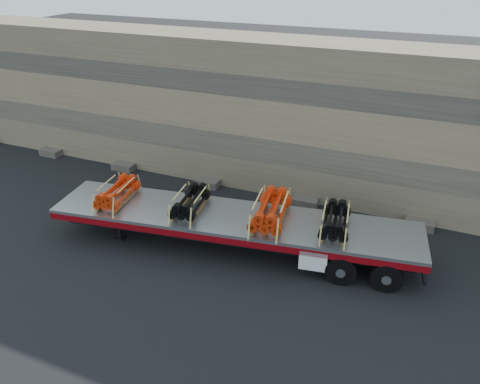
% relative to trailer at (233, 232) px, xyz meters
% --- Properties ---
extents(ground, '(120.00, 120.00, 0.00)m').
position_rel_trailer_xyz_m(ground, '(-0.34, -0.26, -0.71)').
color(ground, black).
rests_on(ground, ground).
extents(rock_wall, '(44.00, 3.00, 7.00)m').
position_rel_trailer_xyz_m(rock_wall, '(-0.34, 6.24, 2.79)').
color(rock_wall, '#7A6B54').
rests_on(rock_wall, ground).
extents(trailer, '(14.40, 4.81, 1.41)m').
position_rel_trailer_xyz_m(trailer, '(0.00, 0.00, 0.00)').
color(trailer, '#A2A4A9').
rests_on(trailer, ground).
extents(bundle_front, '(1.36, 2.24, 0.75)m').
position_rel_trailer_xyz_m(bundle_front, '(-4.74, -0.72, 1.08)').
color(bundle_front, red).
rests_on(bundle_front, trailer).
extents(bundle_midfront, '(1.32, 2.19, 0.73)m').
position_rel_trailer_xyz_m(bundle_midfront, '(-1.67, -0.25, 1.07)').
color(bundle_midfront, black).
rests_on(bundle_midfront, trailer).
extents(bundle_midrear, '(1.58, 2.61, 0.87)m').
position_rel_trailer_xyz_m(bundle_midrear, '(1.46, 0.22, 1.14)').
color(bundle_midrear, red).
rests_on(bundle_midrear, trailer).
extents(bundle_rear, '(1.32, 2.17, 0.72)m').
position_rel_trailer_xyz_m(bundle_rear, '(3.80, 0.58, 1.07)').
color(bundle_rear, black).
rests_on(bundle_rear, trailer).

